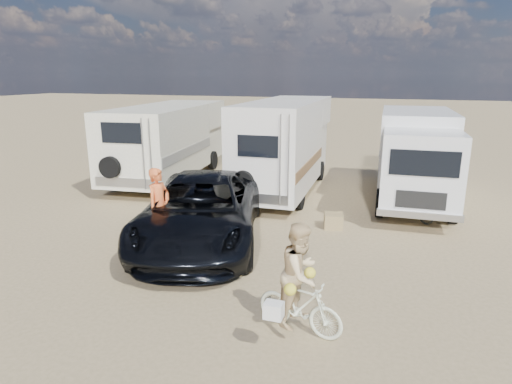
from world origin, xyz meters
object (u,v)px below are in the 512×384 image
(box_truck, at_px, (416,158))
(rider_woman, at_px, (300,284))
(bike_man, at_px, (161,229))
(bike_woman, at_px, (300,306))
(cooler, at_px, (221,202))
(rv_main, at_px, (285,147))
(dark_suv, at_px, (202,210))
(bike_parked, at_px, (412,205))
(rv_left, at_px, (168,143))
(rider_man, at_px, (160,213))
(crate, at_px, (333,221))

(box_truck, xyz_separation_m, rider_woman, (-1.84, -8.73, -0.62))
(bike_man, height_order, bike_woman, bike_man)
(rider_woman, xyz_separation_m, cooler, (-3.95, 6.01, -0.64))
(cooler, bearing_deg, rv_main, 53.48)
(bike_woman, bearing_deg, bike_man, 73.69)
(dark_suv, distance_m, rider_woman, 4.59)
(rv_main, relative_size, bike_parked, 4.27)
(box_truck, xyz_separation_m, bike_parked, (-0.02, -1.93, -1.05))
(rider_woman, relative_size, bike_parked, 1.06)
(rv_left, height_order, dark_suv, rv_left)
(dark_suv, bearing_deg, rider_man, -146.20)
(rider_man, height_order, crate, rider_man)
(dark_suv, xyz_separation_m, bike_woman, (3.29, -3.20, -0.38))
(rv_left, height_order, bike_man, rv_left)
(box_truck, xyz_separation_m, rider_man, (-5.84, -6.37, -0.55))
(cooler, relative_size, crate, 1.09)
(rv_left, distance_m, rider_man, 7.63)
(bike_woman, distance_m, crate, 5.32)
(rv_main, distance_m, bike_woman, 9.19)
(rv_main, relative_size, rv_left, 0.96)
(box_truck, distance_m, rider_woman, 8.95)
(rv_left, relative_size, box_truck, 1.09)
(bike_parked, distance_m, cooler, 5.82)
(bike_man, bearing_deg, cooler, 8.06)
(bike_man, height_order, crate, bike_man)
(rv_main, xyz_separation_m, bike_woman, (2.58, -8.74, -1.17))
(bike_man, distance_m, rider_woman, 4.66)
(bike_parked, bearing_deg, box_truck, 42.47)
(box_truck, relative_size, rider_woman, 3.84)
(rv_main, xyz_separation_m, bike_parked, (4.40, -1.93, -1.20))
(bike_woman, distance_m, bike_parked, 7.04)
(box_truck, relative_size, bike_woman, 4.31)
(box_truck, bearing_deg, bike_woman, -104.04)
(bike_man, height_order, rider_man, rider_man)
(crate, bearing_deg, rider_woman, -87.20)
(dark_suv, bearing_deg, rider_woman, -60.28)
(rider_woman, bearing_deg, rv_main, 30.76)
(box_truck, xyz_separation_m, bike_man, (-5.84, -6.37, -0.95))
(dark_suv, relative_size, crate, 11.95)
(bike_woman, distance_m, cooler, 7.19)
(box_truck, xyz_separation_m, bike_woman, (-1.84, -8.73, -1.02))
(dark_suv, relative_size, rider_woman, 3.50)
(rider_man, height_order, rider_woman, rider_man)
(bike_woman, xyz_separation_m, rider_man, (-4.00, 2.37, 0.47))
(cooler, xyz_separation_m, crate, (3.69, -0.70, -0.02))
(rider_woman, xyz_separation_m, crate, (-0.26, 5.31, -0.66))
(rider_man, xyz_separation_m, rider_woman, (4.00, -2.37, -0.07))
(rv_main, height_order, bike_parked, rv_main)
(rv_left, bearing_deg, rv_main, -10.63)
(bike_woman, height_order, rider_woman, rider_woman)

